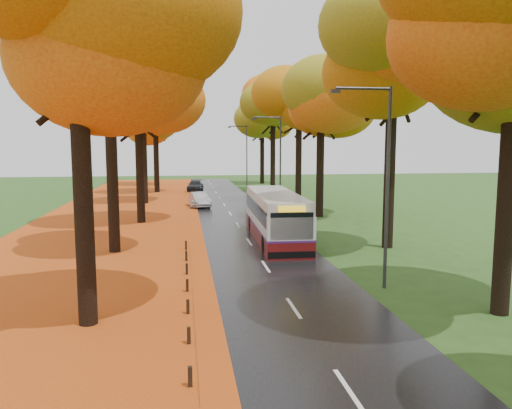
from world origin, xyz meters
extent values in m
plane|color=#284C19|center=(0.00, 0.00, 0.00)|extent=(160.00, 160.00, 0.00)
cube|color=black|center=(0.00, 25.00, 0.02)|extent=(6.50, 90.00, 0.04)
cube|color=silver|center=(0.00, 25.00, 0.04)|extent=(0.12, 90.00, 0.01)
cube|color=#98300D|center=(-9.00, 25.00, 0.01)|extent=(12.00, 90.00, 0.02)
cube|color=#C75714|center=(-3.05, 25.00, 0.04)|extent=(0.90, 90.00, 0.01)
cylinder|color=black|center=(-6.90, 5.50, 4.29)|extent=(0.60, 0.60, 8.58)
ellipsoid|color=orange|center=(-6.90, 5.50, 9.65)|extent=(9.20, 9.20, 7.18)
cylinder|color=black|center=(-7.50, 16.50, 4.58)|extent=(0.60, 0.60, 9.15)
ellipsoid|color=orange|center=(-7.50, 16.50, 10.30)|extent=(8.00, 8.00, 6.24)
cylinder|color=black|center=(-6.90, 26.50, 4.00)|extent=(0.60, 0.60, 8.00)
ellipsoid|color=orange|center=(-6.90, 26.50, 9.00)|extent=(9.20, 9.20, 7.18)
cylinder|color=black|center=(-7.50, 38.50, 4.29)|extent=(0.60, 0.60, 8.58)
ellipsoid|color=orange|center=(-7.50, 38.50, 9.65)|extent=(8.00, 8.00, 6.24)
cylinder|color=black|center=(-6.90, 49.50, 4.58)|extent=(0.60, 0.60, 9.15)
ellipsoid|color=orange|center=(-6.90, 49.50, 10.30)|extent=(9.20, 9.20, 7.18)
cylinder|color=black|center=(-7.50, 59.50, 4.00)|extent=(0.60, 0.60, 8.00)
ellipsoid|color=orange|center=(-7.50, 59.50, 9.00)|extent=(8.00, 8.00, 6.24)
cylinder|color=black|center=(6.90, 4.50, 4.35)|extent=(0.60, 0.60, 8.70)
cylinder|color=black|center=(7.50, 15.50, 4.61)|extent=(0.60, 0.60, 9.22)
ellipsoid|color=orange|center=(7.50, 15.50, 10.37)|extent=(8.20, 8.20, 6.40)
cylinder|color=black|center=(6.90, 27.50, 4.10)|extent=(0.60, 0.60, 8.19)
ellipsoid|color=orange|center=(6.90, 27.50, 9.22)|extent=(9.20, 9.20, 7.18)
cylinder|color=black|center=(7.50, 37.50, 4.35)|extent=(0.60, 0.60, 8.70)
ellipsoid|color=orange|center=(7.50, 37.50, 9.79)|extent=(8.20, 8.20, 6.40)
cylinder|color=black|center=(6.90, 48.50, 4.61)|extent=(0.60, 0.60, 9.22)
ellipsoid|color=orange|center=(6.90, 48.50, 10.37)|extent=(9.20, 9.20, 7.18)
cylinder|color=black|center=(7.50, 60.50, 4.10)|extent=(0.60, 0.60, 8.19)
ellipsoid|color=orange|center=(7.50, 60.50, 9.22)|extent=(8.20, 8.20, 6.40)
cube|color=black|center=(-3.70, 0.80, 0.26)|extent=(0.11, 0.11, 0.52)
cube|color=black|center=(-3.70, 3.40, 0.26)|extent=(0.11, 0.11, 0.52)
cube|color=black|center=(-3.70, 6.00, 0.26)|extent=(0.11, 0.11, 0.52)
cube|color=black|center=(-3.70, 8.60, 0.26)|extent=(0.11, 0.11, 0.52)
cube|color=black|center=(-3.70, 11.20, 0.26)|extent=(0.11, 0.11, 0.52)
cube|color=black|center=(-3.70, 13.80, 0.26)|extent=(0.11, 0.11, 0.52)
cube|color=black|center=(-3.70, 16.40, 0.26)|extent=(0.11, 0.11, 0.52)
cylinder|color=#333538|center=(4.20, 8.00, 4.00)|extent=(0.14, 0.14, 8.00)
cylinder|color=#333538|center=(3.10, 8.00, 7.90)|extent=(2.20, 0.11, 0.11)
cube|color=#333538|center=(2.00, 8.00, 7.78)|extent=(0.35, 0.18, 0.14)
cylinder|color=#333538|center=(4.20, 30.00, 4.00)|extent=(0.14, 0.14, 8.00)
cylinder|color=#333538|center=(3.10, 30.00, 7.90)|extent=(2.20, 0.11, 0.11)
cube|color=#333538|center=(2.00, 30.00, 7.78)|extent=(0.35, 0.18, 0.14)
cylinder|color=#333538|center=(4.20, 52.00, 4.00)|extent=(0.14, 0.14, 8.00)
cylinder|color=#333538|center=(3.10, 52.00, 7.90)|extent=(2.20, 0.11, 0.11)
cube|color=#333538|center=(2.00, 52.00, 7.78)|extent=(0.35, 0.18, 0.14)
cube|color=#570D0E|center=(1.63, 18.41, 0.48)|extent=(2.75, 10.83, 0.88)
cube|color=silver|center=(1.63, 18.41, 1.56)|extent=(2.75, 10.83, 1.27)
cube|color=silver|center=(1.63, 18.41, 2.53)|extent=(2.70, 10.61, 0.68)
cube|color=#411B5F|center=(1.63, 18.41, 0.97)|extent=(2.77, 10.85, 0.12)
cube|color=black|center=(1.63, 18.41, 1.95)|extent=(2.76, 9.97, 0.83)
cube|color=black|center=(1.48, 13.06, 1.75)|extent=(2.15, 0.12, 1.37)
cube|color=yellow|center=(1.48, 13.06, 2.60)|extent=(1.35, 0.10, 0.27)
cube|color=black|center=(1.48, 13.08, 0.31)|extent=(2.40, 0.19, 0.34)
cylinder|color=black|center=(0.42, 14.79, 0.53)|extent=(0.30, 0.99, 0.98)
cylinder|color=black|center=(2.63, 14.72, 0.53)|extent=(0.30, 0.99, 0.98)
cylinder|color=black|center=(0.62, 21.67, 0.53)|extent=(0.30, 0.99, 0.98)
cylinder|color=black|center=(2.83, 21.61, 0.53)|extent=(0.30, 0.99, 0.98)
imported|color=white|center=(-2.35, 34.99, 0.66)|extent=(1.86, 3.76, 1.23)
imported|color=#A0A3A8|center=(-2.35, 34.80, 0.70)|extent=(2.11, 4.22, 1.33)
imported|color=black|center=(-2.35, 50.29, 0.67)|extent=(2.27, 4.53, 1.26)
camera|label=1|loc=(-3.77, -10.66, 5.83)|focal=35.00mm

